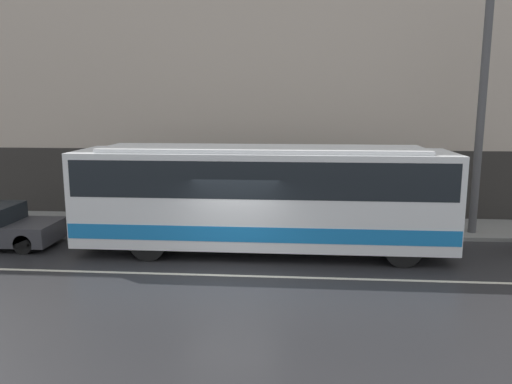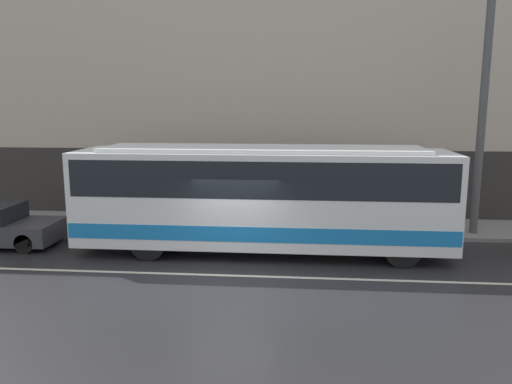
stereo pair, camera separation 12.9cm
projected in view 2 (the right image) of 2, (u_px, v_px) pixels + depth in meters
The scene contains 6 objects.
ground_plane at pixel (231, 276), 13.61m from camera, with size 60.00×60.00×0.00m, color #262628.
sidewalk at pixel (251, 225), 18.92m from camera, with size 60.00×2.87×0.13m.
building_facade at pixel (254, 59), 19.35m from camera, with size 60.00×0.35×13.02m.
lane_stripe at pixel (231, 275), 13.61m from camera, with size 54.00×0.14×0.01m.
transit_bus at pixel (262, 194), 15.45m from camera, with size 11.46×2.62×3.32m.
utility_pole_near at pixel (483, 111), 16.78m from camera, with size 0.27×0.27×8.48m.
Camera 2 is at (1.83, -12.87, 4.69)m, focal length 35.00 mm.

